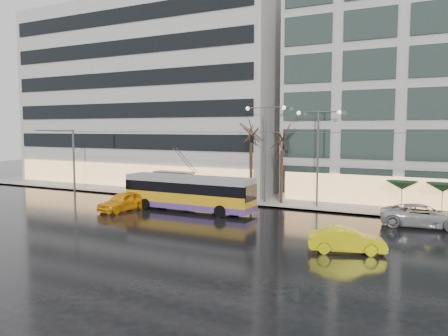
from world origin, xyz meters
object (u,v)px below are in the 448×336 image
Objects in this scene: trolleybus at (189,194)px; bus_shelter at (172,178)px; street_lamp_near at (265,141)px; taxi_a at (124,201)px.

trolleybus is 8.48m from bus_shelter.
bus_shelter is 11.14m from street_lamp_near.
trolleybus is 5.69m from taxi_a.
bus_shelter is at bearing 133.39° from trolleybus.
trolleybus is 1.31× the size of street_lamp_near.
street_lamp_near is (10.38, 0.11, 4.03)m from bus_shelter.
taxi_a is at bearing -154.02° from trolleybus.
trolleybus is 8.97m from street_lamp_near.
bus_shelter is at bearing -179.37° from street_lamp_near.
trolleybus is 2.82× the size of bus_shelter.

